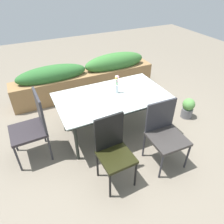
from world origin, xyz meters
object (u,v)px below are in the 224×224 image
at_px(dining_table, 112,98).
at_px(chair_near_right, 165,131).
at_px(chair_end_left, 33,124).
at_px(flower_vase, 117,85).
at_px(potted_plant, 188,108).
at_px(planter_box, 86,77).
at_px(chair_near_left, 113,148).

distance_m(dining_table, chair_near_right, 0.95).
height_order(dining_table, chair_end_left, chair_end_left).
xyz_separation_m(chair_near_right, flower_vase, (-0.28, 0.91, 0.33)).
bearing_deg(chair_near_right, potted_plant, -147.89).
xyz_separation_m(dining_table, chair_end_left, (-1.21, 0.00, -0.10)).
relative_size(dining_table, chair_near_right, 1.87).
bearing_deg(planter_box, dining_table, -92.49).
xyz_separation_m(chair_end_left, chair_near_left, (0.82, -0.86, -0.03)).
distance_m(chair_near_right, potted_plant, 1.28).
height_order(dining_table, potted_plant, dining_table).
bearing_deg(chair_near_left, dining_table, -117.06).
distance_m(dining_table, potted_plant, 1.54).
xyz_separation_m(planter_box, potted_plant, (1.39, -1.64, -0.18)).
bearing_deg(potted_plant, dining_table, 171.28).
relative_size(chair_near_right, planter_box, 0.30).
height_order(chair_end_left, planter_box, chair_end_left).
relative_size(chair_near_left, planter_box, 0.31).
bearing_deg(potted_plant, flower_vase, 168.22).
distance_m(dining_table, chair_end_left, 1.22).
xyz_separation_m(chair_near_left, planter_box, (0.45, 2.28, -0.15)).
relative_size(chair_end_left, potted_plant, 2.60).
relative_size(chair_near_right, chair_near_left, 0.96).
xyz_separation_m(dining_table, flower_vase, (0.11, 0.06, 0.18)).
distance_m(chair_end_left, flower_vase, 1.35).
bearing_deg(chair_near_right, chair_end_left, -26.84).
bearing_deg(dining_table, planter_box, 87.51).
height_order(chair_near_left, potted_plant, chair_near_left).
xyz_separation_m(chair_near_right, planter_box, (-0.33, 2.27, -0.13)).
bearing_deg(chair_near_left, planter_box, -103.89).
xyz_separation_m(flower_vase, potted_plant, (1.34, -0.28, -0.65)).
height_order(dining_table, flower_vase, flower_vase).
distance_m(chair_near_left, flower_vase, 1.09).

